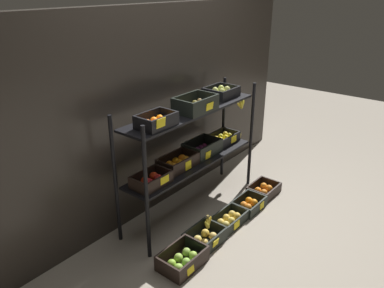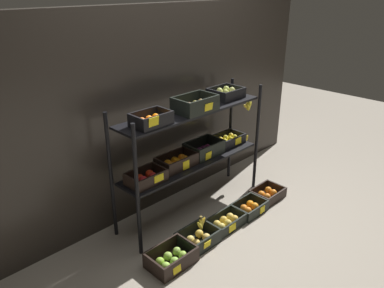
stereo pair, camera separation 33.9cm
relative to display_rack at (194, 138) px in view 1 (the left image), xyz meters
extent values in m
plane|color=gray|center=(-0.02, 0.00, -0.74)|extent=(10.00, 10.00, 0.00)
cube|color=#2D2823|center=(-0.02, 0.37, 0.20)|extent=(3.92, 0.12, 1.88)
cylinder|color=black|center=(-0.79, -0.18, -0.17)|extent=(0.03, 0.03, 1.13)
cylinder|color=black|center=(0.74, -0.18, -0.17)|extent=(0.03, 0.03, 1.13)
cylinder|color=black|center=(-0.79, 0.17, -0.17)|extent=(0.03, 0.03, 1.13)
cylinder|color=black|center=(0.74, 0.17, -0.17)|extent=(0.03, 0.03, 1.13)
cube|color=black|center=(-0.02, 0.00, -0.24)|extent=(1.49, 0.32, 0.02)
cube|color=black|center=(-0.02, 0.00, 0.26)|extent=(1.49, 0.32, 0.02)
cube|color=black|center=(-0.57, -0.02, -0.22)|extent=(0.32, 0.21, 0.01)
cube|color=black|center=(-0.57, -0.11, -0.17)|extent=(0.32, 0.02, 0.09)
cube|color=black|center=(-0.57, 0.08, -0.17)|extent=(0.32, 0.02, 0.09)
cube|color=black|center=(-0.72, -0.02, -0.17)|extent=(0.02, 0.18, 0.09)
cube|color=black|center=(-0.42, -0.02, -0.17)|extent=(0.02, 0.18, 0.09)
sphere|color=red|center=(-0.62, -0.04, -0.18)|extent=(0.07, 0.07, 0.07)
sphere|color=red|center=(-0.52, -0.05, -0.18)|extent=(0.07, 0.07, 0.07)
sphere|color=red|center=(-0.62, 0.00, -0.18)|extent=(0.07, 0.07, 0.07)
sphere|color=red|center=(-0.52, 0.01, -0.18)|extent=(0.07, 0.07, 0.07)
cube|color=yellow|center=(-0.52, -0.12, -0.17)|extent=(0.10, 0.00, 0.06)
cube|color=black|center=(-0.20, 0.02, -0.22)|extent=(0.37, 0.21, 0.01)
cube|color=black|center=(-0.20, -0.08, -0.17)|extent=(0.37, 0.02, 0.10)
cube|color=black|center=(-0.20, 0.12, -0.17)|extent=(0.37, 0.02, 0.10)
cube|color=black|center=(-0.37, 0.02, -0.17)|extent=(0.02, 0.18, 0.10)
cube|color=black|center=(-0.02, 0.02, -0.17)|extent=(0.02, 0.18, 0.10)
sphere|color=orange|center=(-0.28, -0.01, -0.18)|extent=(0.07, 0.07, 0.07)
sphere|color=orange|center=(-0.20, -0.01, -0.18)|extent=(0.07, 0.07, 0.07)
sphere|color=orange|center=(-0.11, 0.00, -0.18)|extent=(0.07, 0.07, 0.07)
sphere|color=orange|center=(-0.28, 0.05, -0.18)|extent=(0.07, 0.07, 0.07)
sphere|color=orange|center=(-0.20, 0.05, -0.18)|extent=(0.07, 0.07, 0.07)
sphere|color=orange|center=(-0.11, 0.05, -0.18)|extent=(0.07, 0.07, 0.07)
cube|color=yellow|center=(-0.19, -0.09, -0.18)|extent=(0.08, 0.01, 0.08)
cube|color=black|center=(0.16, 0.02, -0.22)|extent=(0.36, 0.24, 0.01)
cube|color=black|center=(0.16, -0.09, -0.16)|extent=(0.36, 0.02, 0.12)
cube|color=black|center=(0.16, 0.13, -0.16)|extent=(0.36, 0.02, 0.12)
cube|color=black|center=(-0.01, 0.02, -0.16)|extent=(0.02, 0.21, 0.12)
cube|color=black|center=(0.33, 0.02, -0.16)|extent=(0.02, 0.21, 0.12)
sphere|color=#5C1B48|center=(0.05, -0.03, -0.19)|extent=(0.05, 0.05, 0.05)
sphere|color=#5B265C|center=(0.11, -0.03, -0.19)|extent=(0.05, 0.05, 0.05)
sphere|color=#662355|center=(0.16, -0.03, -0.19)|extent=(0.05, 0.05, 0.05)
sphere|color=#652949|center=(0.22, -0.03, -0.19)|extent=(0.05, 0.05, 0.05)
sphere|color=#562150|center=(0.27, -0.03, -0.19)|extent=(0.05, 0.05, 0.05)
sphere|color=#592647|center=(0.05, 0.02, -0.19)|extent=(0.05, 0.05, 0.05)
sphere|color=#6D2659|center=(0.11, 0.03, -0.19)|extent=(0.05, 0.05, 0.05)
sphere|color=#572055|center=(0.16, 0.02, -0.19)|extent=(0.05, 0.05, 0.05)
sphere|color=#64265A|center=(0.22, 0.02, -0.19)|extent=(0.05, 0.05, 0.05)
sphere|color=#6A254A|center=(0.27, 0.02, -0.19)|extent=(0.05, 0.05, 0.05)
sphere|color=#59175D|center=(0.05, 0.08, -0.19)|extent=(0.05, 0.05, 0.05)
sphere|color=#652C4F|center=(0.11, 0.08, -0.19)|extent=(0.05, 0.05, 0.05)
sphere|color=#59244E|center=(0.16, 0.08, -0.19)|extent=(0.05, 0.05, 0.05)
sphere|color=#5C2349|center=(0.22, 0.08, -0.19)|extent=(0.05, 0.05, 0.05)
sphere|color=#6A1D46|center=(0.27, 0.08, -0.19)|extent=(0.05, 0.05, 0.05)
cube|color=yellow|center=(0.10, -0.10, -0.18)|extent=(0.08, 0.01, 0.07)
cube|color=black|center=(0.52, 0.03, -0.22)|extent=(0.33, 0.22, 0.01)
cube|color=black|center=(0.52, -0.07, -0.17)|extent=(0.33, 0.02, 0.09)
cube|color=black|center=(0.52, 0.13, -0.17)|extent=(0.33, 0.02, 0.09)
cube|color=black|center=(0.37, 0.03, -0.17)|extent=(0.02, 0.19, 0.09)
cube|color=black|center=(0.68, 0.03, -0.17)|extent=(0.02, 0.19, 0.09)
ellipsoid|color=yellow|center=(0.44, 0.00, -0.18)|extent=(0.06, 0.06, 0.08)
ellipsoid|color=yellow|center=(0.52, -0.01, -0.18)|extent=(0.06, 0.06, 0.08)
ellipsoid|color=yellow|center=(0.60, 0.00, -0.18)|extent=(0.06, 0.06, 0.08)
ellipsoid|color=yellow|center=(0.44, 0.06, -0.18)|extent=(0.06, 0.06, 0.08)
ellipsoid|color=yellow|center=(0.52, 0.06, -0.18)|extent=(0.06, 0.06, 0.08)
ellipsoid|color=yellow|center=(0.60, 0.06, -0.18)|extent=(0.06, 0.06, 0.08)
cube|color=yellow|center=(0.55, -0.08, -0.17)|extent=(0.09, 0.01, 0.07)
cube|color=black|center=(-0.52, -0.05, 0.28)|extent=(0.30, 0.21, 0.01)
cube|color=black|center=(-0.52, -0.14, 0.33)|extent=(0.30, 0.02, 0.09)
cube|color=black|center=(-0.52, 0.05, 0.33)|extent=(0.30, 0.02, 0.09)
cube|color=black|center=(-0.66, -0.05, 0.33)|extent=(0.02, 0.17, 0.09)
cube|color=black|center=(-0.37, -0.05, 0.33)|extent=(0.02, 0.17, 0.09)
sphere|color=orange|center=(-0.58, -0.08, 0.31)|extent=(0.06, 0.06, 0.06)
sphere|color=orange|center=(-0.52, -0.07, 0.31)|extent=(0.06, 0.06, 0.06)
sphere|color=orange|center=(-0.45, -0.07, 0.31)|extent=(0.06, 0.06, 0.06)
sphere|color=orange|center=(-0.58, -0.01, 0.31)|extent=(0.06, 0.06, 0.06)
sphere|color=orange|center=(-0.51, -0.02, 0.31)|extent=(0.06, 0.06, 0.06)
sphere|color=orange|center=(-0.45, -0.02, 0.31)|extent=(0.06, 0.06, 0.06)
cube|color=yellow|center=(-0.58, -0.15, 0.34)|extent=(0.09, 0.01, 0.08)
cube|color=black|center=(-0.02, -0.04, 0.28)|extent=(0.37, 0.25, 0.01)
cube|color=black|center=(-0.02, -0.15, 0.34)|extent=(0.37, 0.02, 0.12)
cube|color=black|center=(-0.02, 0.08, 0.34)|extent=(0.37, 0.02, 0.12)
cube|color=black|center=(-0.20, -0.04, 0.34)|extent=(0.02, 0.21, 0.12)
cube|color=black|center=(0.15, -0.04, 0.34)|extent=(0.02, 0.21, 0.12)
ellipsoid|color=brown|center=(-0.13, -0.08, 0.32)|extent=(0.05, 0.05, 0.07)
ellipsoid|color=brown|center=(-0.06, -0.08, 0.32)|extent=(0.05, 0.05, 0.07)
ellipsoid|color=brown|center=(0.01, -0.08, 0.32)|extent=(0.05, 0.05, 0.07)
ellipsoid|color=brown|center=(0.09, -0.08, 0.32)|extent=(0.05, 0.05, 0.07)
ellipsoid|color=brown|center=(-0.13, 0.00, 0.32)|extent=(0.05, 0.05, 0.07)
ellipsoid|color=brown|center=(-0.06, 0.00, 0.32)|extent=(0.05, 0.05, 0.07)
ellipsoid|color=brown|center=(0.01, 0.00, 0.32)|extent=(0.05, 0.05, 0.07)
ellipsoid|color=brown|center=(0.08, 0.00, 0.32)|extent=(0.05, 0.05, 0.07)
cube|color=yellow|center=(0.02, -0.16, 0.32)|extent=(0.09, 0.01, 0.07)
cube|color=black|center=(0.47, 0.03, 0.28)|extent=(0.31, 0.25, 0.01)
cube|color=black|center=(0.47, -0.09, 0.33)|extent=(0.31, 0.02, 0.09)
cube|color=black|center=(0.47, 0.15, 0.33)|extent=(0.31, 0.02, 0.09)
cube|color=black|center=(0.32, 0.03, 0.33)|extent=(0.02, 0.22, 0.09)
cube|color=black|center=(0.61, 0.03, 0.33)|extent=(0.02, 0.22, 0.09)
ellipsoid|color=#AAB14A|center=(0.42, -0.01, 0.33)|extent=(0.07, 0.07, 0.09)
ellipsoid|color=#B6B95A|center=(0.52, -0.01, 0.33)|extent=(0.07, 0.07, 0.09)
ellipsoid|color=#B7BF5C|center=(0.41, 0.07, 0.33)|extent=(0.07, 0.07, 0.09)
ellipsoid|color=#ABB84F|center=(0.52, 0.07, 0.33)|extent=(0.07, 0.07, 0.09)
cylinder|color=brown|center=(0.78, 0.01, -0.19)|extent=(0.02, 0.02, 0.02)
ellipsoid|color=yellow|center=(0.75, 0.00, -0.26)|extent=(0.10, 0.03, 0.11)
ellipsoid|color=yellow|center=(0.76, 0.02, -0.26)|extent=(0.08, 0.03, 0.11)
ellipsoid|color=yellow|center=(0.77, 0.02, -0.26)|extent=(0.05, 0.03, 0.12)
ellipsoid|color=yellow|center=(0.79, 0.02, -0.26)|extent=(0.05, 0.03, 0.12)
ellipsoid|color=yellow|center=(0.79, 0.00, -0.26)|extent=(0.08, 0.03, 0.12)
ellipsoid|color=yellow|center=(0.81, 0.02, -0.26)|extent=(0.11, 0.03, 0.09)
cylinder|color=brown|center=(0.78, -0.02, 0.19)|extent=(0.02, 0.02, 0.02)
ellipsoid|color=yellow|center=(0.75, -0.01, 0.13)|extent=(0.10, 0.03, 0.08)
ellipsoid|color=yellow|center=(0.76, -0.03, 0.13)|extent=(0.08, 0.03, 0.10)
ellipsoid|color=yellow|center=(0.77, -0.01, 0.13)|extent=(0.05, 0.03, 0.10)
ellipsoid|color=yellow|center=(0.78, -0.02, 0.13)|extent=(0.05, 0.03, 0.10)
ellipsoid|color=yellow|center=(0.80, -0.02, 0.13)|extent=(0.08, 0.03, 0.10)
ellipsoid|color=yellow|center=(0.80, -0.01, 0.13)|extent=(0.10, 0.03, 0.08)
cube|color=black|center=(-0.70, -0.45, -0.73)|extent=(0.37, 0.26, 0.01)
cube|color=black|center=(-0.70, -0.57, -0.66)|extent=(0.37, 0.02, 0.12)
cube|color=black|center=(-0.70, -0.33, -0.66)|extent=(0.37, 0.02, 0.12)
cube|color=black|center=(-0.87, -0.45, -0.66)|extent=(0.02, 0.22, 0.12)
cube|color=black|center=(-0.52, -0.45, -0.66)|extent=(0.02, 0.22, 0.12)
sphere|color=#89BE3F|center=(-0.79, -0.48, -0.69)|extent=(0.07, 0.07, 0.07)
sphere|color=#84BA42|center=(-0.70, -0.49, -0.69)|extent=(0.07, 0.07, 0.07)
sphere|color=#97C741|center=(-0.61, -0.48, -0.69)|extent=(0.07, 0.07, 0.07)
sphere|color=#81B230|center=(-0.78, -0.41, -0.69)|extent=(0.07, 0.07, 0.07)
sphere|color=#88B03F|center=(-0.70, -0.41, -0.69)|extent=(0.07, 0.07, 0.07)
sphere|color=#8AB245|center=(-0.61, -0.42, -0.69)|extent=(0.07, 0.07, 0.07)
cube|color=yellow|center=(-0.76, -0.58, -0.67)|extent=(0.08, 0.01, 0.06)
cube|color=black|center=(-0.37, -0.42, -0.73)|extent=(0.33, 0.25, 0.01)
cube|color=black|center=(-0.37, -0.54, -0.67)|extent=(0.33, 0.02, 0.11)
cube|color=black|center=(-0.37, -0.30, -0.67)|extent=(0.33, 0.02, 0.11)
cube|color=black|center=(-0.53, -0.42, -0.67)|extent=(0.02, 0.22, 0.11)
cube|color=black|center=(-0.22, -0.42, -0.67)|extent=(0.02, 0.22, 0.11)
sphere|color=#E6B74D|center=(-0.43, -0.45, -0.69)|extent=(0.07, 0.07, 0.07)
sphere|color=#DBB657|center=(-0.31, -0.46, -0.69)|extent=(0.07, 0.07, 0.07)
sphere|color=#E3C457|center=(-0.43, -0.39, -0.69)|extent=(0.07, 0.07, 0.07)
sphere|color=gold|center=(-0.32, -0.38, -0.69)|extent=(0.07, 0.07, 0.07)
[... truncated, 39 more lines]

